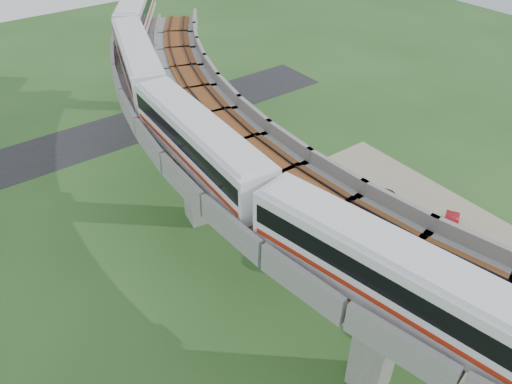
# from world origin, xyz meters

# --- Properties ---
(ground) EXTENTS (160.00, 160.00, 0.00)m
(ground) POSITION_xyz_m (0.00, 0.00, 0.00)
(ground) COLOR #2A5020
(ground) RESTS_ON ground
(dirt_lot) EXTENTS (18.00, 26.00, 0.04)m
(dirt_lot) POSITION_xyz_m (14.00, -2.00, 0.02)
(dirt_lot) COLOR gray
(dirt_lot) RESTS_ON ground
(asphalt_road) EXTENTS (60.00, 8.00, 0.03)m
(asphalt_road) POSITION_xyz_m (0.00, 30.00, 0.01)
(asphalt_road) COLOR #232326
(asphalt_road) RESTS_ON ground
(viaduct) EXTENTS (19.58, 73.98, 11.40)m
(viaduct) POSITION_xyz_m (3.84, 0.00, 9.05)
(viaduct) COLOR #99968E
(viaduct) RESTS_ON ground
(metro_train) EXTENTS (16.58, 60.34, 3.64)m
(metro_train) POSITION_xyz_m (1.28, 10.49, 12.31)
(metro_train) COLOR silver
(metro_train) RESTS_ON ground
(fence) EXTENTS (3.87, 38.73, 1.50)m
(fence) POSITION_xyz_m (9.75, 0.00, 0.75)
(fence) COLOR #2D382D
(fence) RESTS_ON ground
(tree_0) EXTENTS (3.01, 3.01, 3.24)m
(tree_0) POSITION_xyz_m (11.32, 21.42, 1.96)
(tree_0) COLOR #382314
(tree_0) RESTS_ON ground
(tree_1) EXTENTS (3.07, 3.07, 3.20)m
(tree_1) POSITION_xyz_m (10.07, 17.04, 1.90)
(tree_1) COLOR #382314
(tree_1) RESTS_ON ground
(tree_2) EXTENTS (2.62, 2.62, 3.16)m
(tree_2) POSITION_xyz_m (7.87, 12.14, 2.05)
(tree_2) COLOR #382314
(tree_2) RESTS_ON ground
(tree_3) EXTENTS (1.84, 1.84, 2.79)m
(tree_3) POSITION_xyz_m (7.05, 4.37, 2.00)
(tree_3) COLOR #382314
(tree_3) RESTS_ON ground
(tree_4) EXTENTS (2.82, 2.82, 3.48)m
(tree_4) POSITION_xyz_m (5.97, -0.87, 2.27)
(tree_4) COLOR #382314
(tree_4) RESTS_ON ground
(tree_5) EXTENTS (2.41, 2.41, 2.66)m
(tree_5) POSITION_xyz_m (7.07, -8.37, 1.63)
(tree_5) COLOR #382314
(tree_5) RESTS_ON ground
(tree_6) EXTENTS (2.89, 2.89, 3.75)m
(tree_6) POSITION_xyz_m (8.15, -11.17, 2.52)
(tree_6) COLOR #382314
(tree_6) RESTS_ON ground
(car_white) EXTENTS (2.31, 4.08, 1.31)m
(car_white) POSITION_xyz_m (8.54, -12.00, 0.69)
(car_white) COLOR silver
(car_white) RESTS_ON dirt_lot
(car_red) EXTENTS (3.52, 2.70, 1.11)m
(car_red) POSITION_xyz_m (18.08, -4.24, 0.60)
(car_red) COLOR #AE1019
(car_red) RESTS_ON dirt_lot
(car_dark) EXTENTS (4.05, 2.40, 1.10)m
(car_dark) POSITION_xyz_m (16.05, 2.01, 0.59)
(car_dark) COLOR black
(car_dark) RESTS_ON dirt_lot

